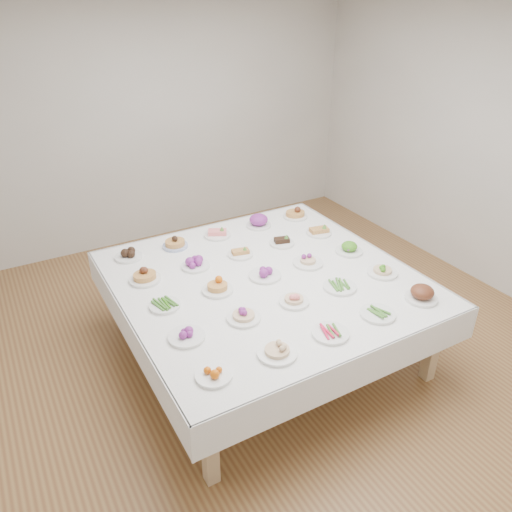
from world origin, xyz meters
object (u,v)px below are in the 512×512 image
display_table (265,284)px  dish_0 (214,373)px  dish_24 (295,211)px  dish_12 (265,271)px

display_table → dish_0: size_ratio=10.30×
dish_0 → dish_24: 2.49m
display_table → dish_0: bearing=-135.4°
display_table → dish_12: size_ratio=8.88×
dish_0 → dish_24: bearing=44.8°
dish_0 → dish_12: (0.89, 0.88, 0.02)m
display_table → dish_12: dish_12 is taller
dish_12 → dish_0: bearing=-135.3°
display_table → dish_24: bearing=44.9°
dish_0 → dish_12: dish_12 is taller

